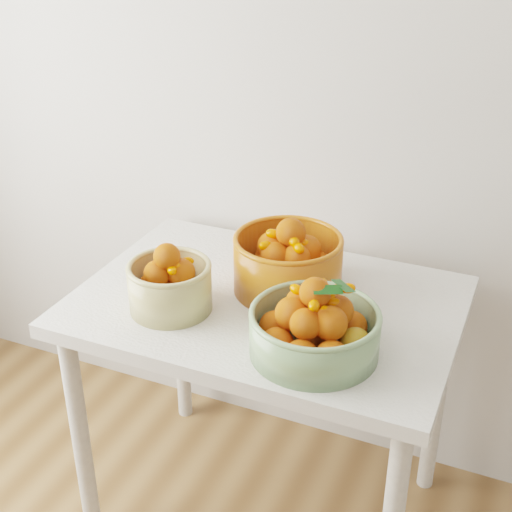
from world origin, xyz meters
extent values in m
cube|color=beige|center=(0.00, 2.00, 1.35)|extent=(4.00, 0.04, 2.70)
cube|color=silver|center=(-0.42, 1.60, 0.73)|extent=(1.00, 0.70, 0.04)
cylinder|color=silver|center=(-0.86, 1.31, 0.35)|extent=(0.05, 0.05, 0.71)
cylinder|color=silver|center=(-0.86, 1.89, 0.35)|extent=(0.05, 0.05, 0.71)
cylinder|color=silver|center=(0.02, 1.89, 0.35)|extent=(0.05, 0.05, 0.71)
cylinder|color=tan|center=(-0.63, 1.46, 0.81)|extent=(0.28, 0.28, 0.12)
torus|color=tan|center=(-0.63, 1.46, 0.87)|extent=(0.28, 0.28, 0.02)
sphere|color=#D1660C|center=(-0.57, 1.46, 0.80)|extent=(0.07, 0.07, 0.07)
sphere|color=#F05610|center=(-0.63, 1.52, 0.80)|extent=(0.08, 0.08, 0.08)
sphere|color=#F05610|center=(-0.68, 1.46, 0.80)|extent=(0.08, 0.08, 0.08)
sphere|color=#F05610|center=(-0.63, 1.41, 0.80)|extent=(0.08, 0.08, 0.08)
sphere|color=#F05610|center=(-0.63, 1.46, 0.80)|extent=(0.07, 0.07, 0.07)
sphere|color=#F05610|center=(-0.60, 1.48, 0.85)|extent=(0.07, 0.07, 0.07)
sphere|color=#F05610|center=(-0.65, 1.45, 0.85)|extent=(0.07, 0.07, 0.07)
sphere|color=#F05610|center=(-0.63, 1.46, 0.90)|extent=(0.07, 0.07, 0.07)
ellipsoid|color=#F75900|center=(-0.59, 1.50, 0.88)|extent=(0.04, 0.04, 0.03)
ellipsoid|color=#F75900|center=(-0.61, 1.46, 0.88)|extent=(0.03, 0.03, 0.03)
ellipsoid|color=#F75900|center=(-0.63, 1.45, 0.91)|extent=(0.04, 0.05, 0.04)
ellipsoid|color=#F75900|center=(-0.65, 1.46, 0.89)|extent=(0.04, 0.03, 0.03)
ellipsoid|color=#F75900|center=(-0.61, 1.44, 0.88)|extent=(0.05, 0.05, 0.03)
ellipsoid|color=#F75900|center=(-0.67, 1.49, 0.89)|extent=(0.04, 0.05, 0.04)
cylinder|color=gray|center=(-0.22, 1.42, 0.80)|extent=(0.38, 0.38, 0.11)
torus|color=gray|center=(-0.22, 1.42, 0.86)|extent=(0.38, 0.38, 0.01)
sphere|color=#D1660C|center=(-0.13, 1.42, 0.80)|extent=(0.07, 0.07, 0.07)
sphere|color=#F05610|center=(-0.15, 1.49, 0.80)|extent=(0.07, 0.07, 0.07)
sphere|color=#F05610|center=(-0.22, 1.52, 0.80)|extent=(0.08, 0.08, 0.08)
sphere|color=#F05610|center=(-0.29, 1.49, 0.80)|extent=(0.07, 0.07, 0.07)
sphere|color=#F05610|center=(-0.32, 1.42, 0.80)|extent=(0.08, 0.08, 0.08)
sphere|color=#F05610|center=(-0.29, 1.35, 0.80)|extent=(0.08, 0.08, 0.08)
sphere|color=#F05610|center=(-0.22, 1.32, 0.80)|extent=(0.08, 0.08, 0.08)
sphere|color=#F05610|center=(-0.16, 1.35, 0.80)|extent=(0.08, 0.08, 0.08)
sphere|color=#F05610|center=(-0.22, 1.42, 0.80)|extent=(0.07, 0.07, 0.07)
sphere|color=#F05610|center=(-0.18, 1.45, 0.86)|extent=(0.07, 0.07, 0.07)
sphere|color=#F05610|center=(-0.22, 1.47, 0.86)|extent=(0.08, 0.08, 0.08)
sphere|color=#F05610|center=(-0.27, 1.45, 0.86)|extent=(0.07, 0.07, 0.07)
sphere|color=#F05610|center=(-0.27, 1.40, 0.86)|extent=(0.08, 0.08, 0.08)
sphere|color=#F05610|center=(-0.23, 1.37, 0.86)|extent=(0.07, 0.07, 0.07)
sphere|color=#F05610|center=(-0.18, 1.39, 0.86)|extent=(0.08, 0.08, 0.08)
sphere|color=#F05610|center=(-0.23, 1.42, 0.91)|extent=(0.07, 0.07, 0.07)
ellipsoid|color=#F75900|center=(-0.25, 1.44, 0.89)|extent=(0.04, 0.04, 0.03)
ellipsoid|color=#F75900|center=(-0.16, 1.46, 0.92)|extent=(0.05, 0.05, 0.03)
ellipsoid|color=#F75900|center=(-0.21, 1.37, 0.91)|extent=(0.03, 0.04, 0.03)
ellipsoid|color=#F75900|center=(-0.22, 1.46, 0.91)|extent=(0.03, 0.04, 0.03)
ellipsoid|color=#F75900|center=(-0.22, 1.42, 0.88)|extent=(0.04, 0.05, 0.03)
ellipsoid|color=#F75900|center=(-0.23, 1.45, 0.88)|extent=(0.04, 0.05, 0.04)
ellipsoid|color=#F75900|center=(-0.24, 1.42, 0.92)|extent=(0.04, 0.04, 0.03)
ellipsoid|color=#F75900|center=(-0.20, 1.44, 0.90)|extent=(0.05, 0.04, 0.03)
ellipsoid|color=#F75900|center=(-0.20, 1.48, 0.89)|extent=(0.04, 0.04, 0.03)
ellipsoid|color=#F75900|center=(-0.19, 1.39, 0.89)|extent=(0.04, 0.05, 0.04)
ellipsoid|color=#F75900|center=(-0.19, 1.44, 0.89)|extent=(0.04, 0.04, 0.03)
ellipsoid|color=#F75900|center=(-0.22, 1.40, 0.89)|extent=(0.04, 0.04, 0.04)
ellipsoid|color=#F75900|center=(-0.28, 1.44, 0.90)|extent=(0.05, 0.04, 0.03)
cylinder|color=#C15514|center=(-0.39, 1.67, 0.83)|extent=(0.30, 0.30, 0.15)
torus|color=#C15514|center=(-0.39, 1.67, 0.90)|extent=(0.30, 0.30, 0.01)
sphere|color=#D1660C|center=(-0.30, 1.67, 0.80)|extent=(0.08, 0.08, 0.08)
sphere|color=#F05610|center=(-0.33, 1.74, 0.80)|extent=(0.08, 0.08, 0.08)
sphere|color=#F05610|center=(-0.40, 1.76, 0.80)|extent=(0.08, 0.08, 0.08)
sphere|color=#F05610|center=(-0.46, 1.71, 0.80)|extent=(0.08, 0.08, 0.08)
sphere|color=#F05610|center=(-0.47, 1.64, 0.80)|extent=(0.08, 0.08, 0.08)
sphere|color=#F05610|center=(-0.40, 1.59, 0.80)|extent=(0.09, 0.09, 0.09)
sphere|color=#F05610|center=(-0.33, 1.61, 0.80)|extent=(0.09, 0.09, 0.09)
sphere|color=#F05610|center=(-0.39, 1.67, 0.80)|extent=(0.08, 0.08, 0.08)
sphere|color=#F05610|center=(-0.35, 1.69, 0.87)|extent=(0.08, 0.08, 0.08)
sphere|color=#F05610|center=(-0.40, 1.72, 0.87)|extent=(0.08, 0.08, 0.08)
sphere|color=#F05610|center=(-0.44, 1.68, 0.87)|extent=(0.08, 0.08, 0.08)
sphere|color=#F05610|center=(-0.41, 1.63, 0.87)|extent=(0.08, 0.08, 0.08)
sphere|color=#F05610|center=(-0.35, 1.64, 0.87)|extent=(0.07, 0.07, 0.07)
sphere|color=#F05610|center=(-0.38, 1.67, 0.92)|extent=(0.08, 0.08, 0.08)
ellipsoid|color=#F75900|center=(-0.43, 1.67, 0.91)|extent=(0.04, 0.04, 0.04)
ellipsoid|color=#F75900|center=(-0.40, 1.67, 0.90)|extent=(0.05, 0.04, 0.04)
ellipsoid|color=#F75900|center=(-0.34, 1.63, 0.90)|extent=(0.05, 0.05, 0.03)
ellipsoid|color=#F75900|center=(-0.40, 1.69, 0.90)|extent=(0.05, 0.05, 0.03)
ellipsoid|color=#F75900|center=(-0.36, 1.64, 0.91)|extent=(0.05, 0.05, 0.03)
ellipsoid|color=#F75900|center=(-0.39, 1.68, 0.90)|extent=(0.04, 0.05, 0.04)
ellipsoid|color=#F75900|center=(-0.37, 1.70, 0.92)|extent=(0.05, 0.05, 0.04)
ellipsoid|color=#F75900|center=(-0.43, 1.62, 0.90)|extent=(0.05, 0.05, 0.04)
ellipsoid|color=#F75900|center=(-0.35, 1.68, 0.89)|extent=(0.05, 0.04, 0.04)
camera|label=1|loc=(0.20, 0.10, 1.73)|focal=50.00mm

